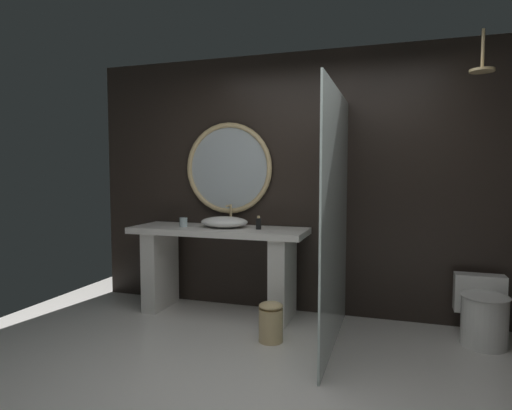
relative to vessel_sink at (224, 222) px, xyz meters
name	(u,v)px	position (x,y,z in m)	size (l,w,h in m)	color
ground_plane	(259,405)	(0.86, -1.57, -0.92)	(5.76, 5.76, 0.00)	silver
back_wall_panel	(316,184)	(0.86, 0.33, 0.38)	(4.80, 0.10, 2.60)	black
vanity_counter	(219,260)	(-0.05, -0.03, -0.38)	(1.76, 0.59, 0.87)	silver
vessel_sink	(224,222)	(0.00, 0.00, 0.00)	(0.48, 0.39, 0.22)	white
tumbler_cup	(183,222)	(-0.41, -0.09, -0.01)	(0.08, 0.08, 0.09)	silver
soap_dispenser	(258,223)	(0.37, -0.04, 0.00)	(0.05, 0.05, 0.13)	black
round_wall_mirror	(228,168)	(-0.05, 0.24, 0.53)	(0.95, 0.05, 0.95)	#D6B77F
shower_glass_panel	(336,219)	(1.16, -0.47, 0.11)	(0.02, 1.51, 2.07)	silver
rain_shower_head	(482,66)	(2.22, -0.26, 1.30)	(0.18, 0.18, 0.32)	#D6B77F
toilet	(483,312)	(2.33, -0.07, -0.66)	(0.41, 0.53, 0.53)	white
waste_bin	(271,322)	(0.65, -0.58, -0.75)	(0.20, 0.20, 0.34)	#D6B77F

